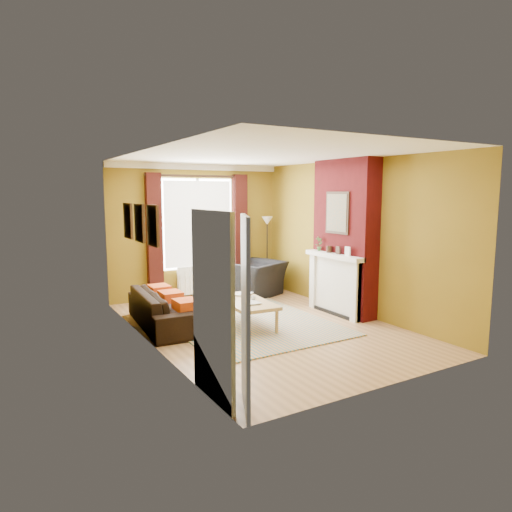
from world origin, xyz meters
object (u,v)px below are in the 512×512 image
Objects in this scene: sofa at (164,308)px; coffee_table at (245,303)px; wicker_stool at (235,287)px; armchair at (256,279)px; floor_lamp at (267,232)px.

sofa is 1.35m from coffee_table.
sofa is at bearing 152.80° from coffee_table.
wicker_stool is (0.88, 2.04, -0.19)m from coffee_table.
coffee_table is at bearing 32.08° from armchair.
wicker_stool is at bearing -52.68° from sofa.
wicker_stool is (2.02, 1.33, -0.09)m from sofa.
wicker_stool is 1.48m from floor_lamp.
armchair is at bearing -21.14° from wicker_stool.
armchair reaches higher than coffee_table.
coffee_table is 3.40× the size of wicker_stool.
armchair is at bearing 60.04° from coffee_table.
coffee_table is at bearing -113.28° from wicker_stool.
floor_lamp is at bearing 55.81° from coffee_table.
floor_lamp is (0.53, 0.39, 0.95)m from armchair.
sofa is at bearing 2.19° from armchair.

